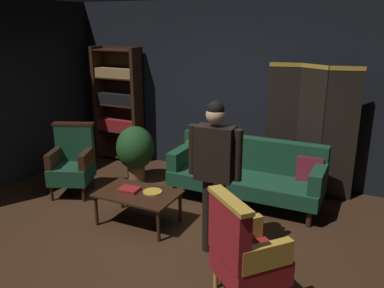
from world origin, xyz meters
TOP-DOWN VIEW (x-y plane):
  - ground_plane at (0.00, 0.00)m, footprint 10.00×10.00m
  - back_wall at (0.00, 2.45)m, footprint 7.20×0.10m
  - side_wall_left at (-3.00, 0.60)m, footprint 0.10×3.60m
  - folding_screen at (1.25, 2.13)m, footprint 1.31×0.27m
  - bookshelf at (-2.15, 2.19)m, footprint 0.90×0.32m
  - velvet_couch at (0.55, 1.45)m, footprint 2.12×0.78m
  - coffee_table at (-0.46, 0.20)m, footprint 1.00×0.64m
  - armchair_gilt_accent at (1.20, -0.60)m, footprint 0.82×0.81m
  - armchair_wing_left at (-1.85, 0.59)m, footprint 0.76×0.75m
  - standing_figure at (0.64, 0.02)m, footprint 0.59×0.24m
  - potted_plant at (-1.29, 1.40)m, footprint 0.60×0.60m
  - book_red_leather at (-0.59, 0.20)m, footprint 0.26×0.22m
  - brass_tray at (-0.30, 0.29)m, footprint 0.24×0.24m

SIDE VIEW (x-z plane):
  - ground_plane at x=0.00m, z-range 0.00..0.00m
  - coffee_table at x=-0.46m, z-range 0.16..0.58m
  - brass_tray at x=-0.30m, z-range 0.42..0.44m
  - book_red_leather at x=-0.59m, z-range 0.42..0.46m
  - velvet_couch at x=0.55m, z-range 0.01..0.89m
  - armchair_gilt_accent at x=1.20m, z-range -0.03..1.01m
  - armchair_wing_left at x=-1.85m, z-range -0.03..1.01m
  - potted_plant at x=-1.29m, z-range 0.07..0.96m
  - folding_screen at x=1.25m, z-range 0.04..1.94m
  - standing_figure at x=0.64m, z-range 0.17..1.88m
  - bookshelf at x=-2.15m, z-range 0.03..2.08m
  - back_wall at x=0.00m, z-range 0.00..2.80m
  - side_wall_left at x=-3.00m, z-range 0.00..2.80m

